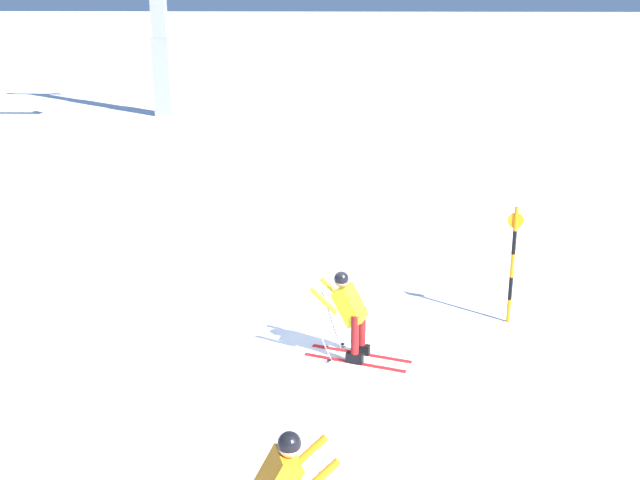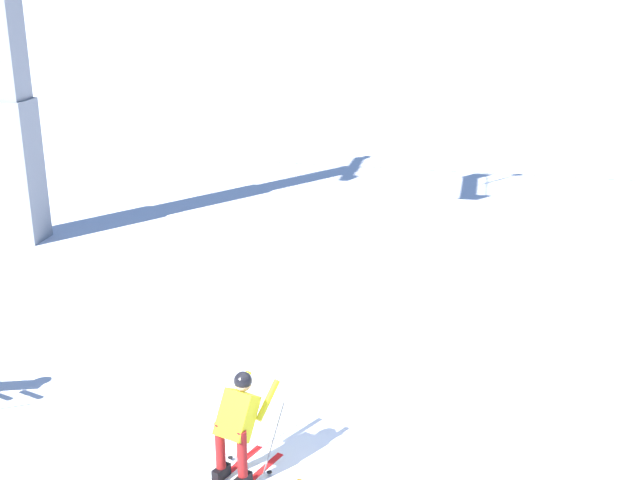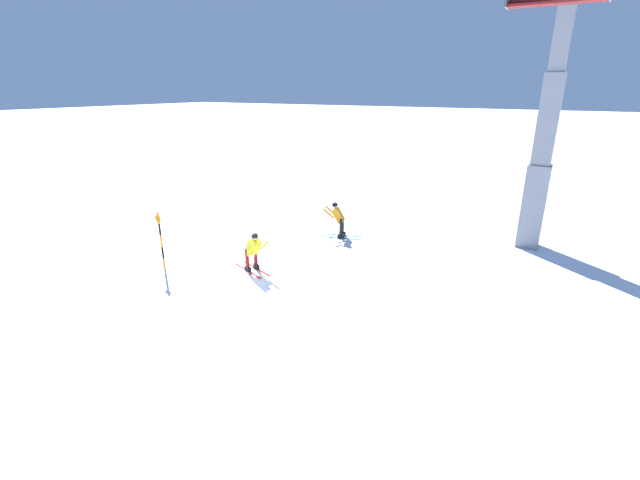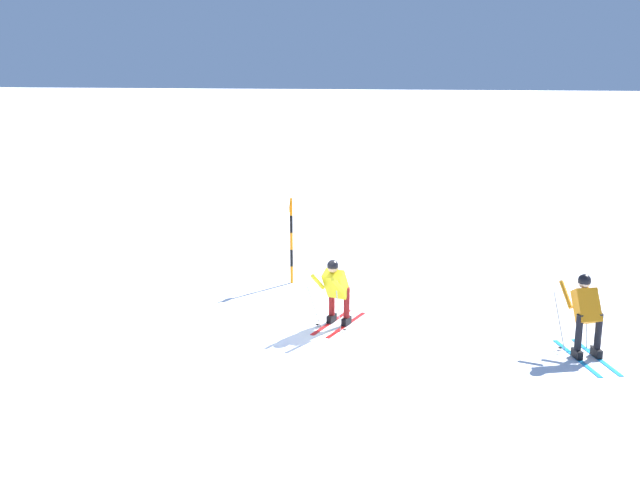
# 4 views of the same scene
# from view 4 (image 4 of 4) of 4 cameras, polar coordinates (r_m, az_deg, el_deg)

# --- Properties ---
(ground_plane) EXTENTS (260.00, 260.00, 0.00)m
(ground_plane) POSITION_cam_4_polar(r_m,az_deg,el_deg) (15.19, -1.88, -7.16)
(ground_plane) COLOR white
(skier_carving_main) EXTENTS (1.09, 1.78, 1.60)m
(skier_carving_main) POSITION_cam_4_polar(r_m,az_deg,el_deg) (15.23, 1.23, -3.73)
(skier_carving_main) COLOR red
(skier_carving_main) RESTS_ON ground_plane
(trail_marker_pole) EXTENTS (0.07, 0.28, 2.16)m
(trail_marker_pole) POSITION_cam_4_polar(r_m,az_deg,el_deg) (18.13, -2.25, 0.17)
(trail_marker_pole) COLOR orange
(trail_marker_pole) RESTS_ON ground_plane
(skier_distant_uphill) EXTENTS (1.06, 1.86, 1.68)m
(skier_distant_uphill) POSITION_cam_4_polar(r_m,az_deg,el_deg) (14.65, 19.98, -5.10)
(skier_distant_uphill) COLOR #198CCC
(skier_distant_uphill) RESTS_ON ground_plane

